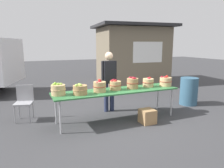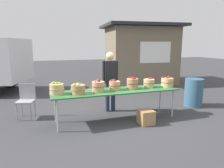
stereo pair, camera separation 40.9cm
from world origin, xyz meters
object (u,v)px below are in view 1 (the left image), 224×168
object	(u,v)px
apple_basket_red_1	(115,85)
trash_barrel	(189,91)
folding_chair	(24,100)
apple_basket_red_2	(133,83)
market_table	(117,92)
apple_basket_green_1	(80,90)
vendor_adult	(109,77)
apple_basket_red_3	(148,82)
produce_crate	(147,116)
apple_basket_red_0	(100,86)
apple_basket_green_0	(58,89)
apple_basket_red_4	(166,81)

from	to	relation	value
apple_basket_red_1	trash_barrel	xyz separation A→B (m)	(2.63, 0.28, -0.45)
folding_chair	apple_basket_red_2	bearing A→B (deg)	-2.87
market_table	apple_basket_red_1	distance (m)	0.16
apple_basket_green_1	vendor_adult	bearing A→B (deg)	37.08
trash_barrel	vendor_adult	bearing A→B (deg)	171.87
apple_basket_green_1	folding_chair	distance (m)	1.55
apple_basket_red_3	produce_crate	bearing A→B (deg)	-122.88
apple_basket_green_1	apple_basket_red_2	size ratio (longest dim) A/B	1.09
apple_basket_red_2	vendor_adult	xyz separation A→B (m)	(-0.37, 0.66, 0.08)
apple_basket_red_0	folding_chair	size ratio (longest dim) A/B	0.36
apple_basket_green_0	apple_basket_red_3	bearing A→B (deg)	-0.23
apple_basket_red_4	produce_crate	xyz separation A→B (m)	(-0.84, -0.46, -0.71)
apple_basket_red_0	folding_chair	xyz separation A→B (m)	(-1.64, 0.90, -0.37)
apple_basket_green_1	vendor_adult	size ratio (longest dim) A/B	0.20
produce_crate	apple_basket_red_0	bearing A→B (deg)	154.28
apple_basket_red_3	trash_barrel	xyz separation A→B (m)	(1.68, 0.28, -0.44)
apple_basket_red_1	apple_basket_red_4	bearing A→B (deg)	-3.86
apple_basket_red_0	apple_basket_red_2	world-z (taller)	apple_basket_red_2
apple_basket_red_3	apple_basket_red_4	xyz separation A→B (m)	(0.48, -0.10, 0.01)
apple_basket_red_4	produce_crate	distance (m)	1.19
market_table	apple_basket_red_3	bearing A→B (deg)	3.58
market_table	apple_basket_green_1	size ratio (longest dim) A/B	9.29
market_table	apple_basket_red_4	world-z (taller)	apple_basket_red_4
apple_basket_green_1	produce_crate	world-z (taller)	apple_basket_green_1
apple_basket_red_0	folding_chair	bearing A→B (deg)	151.20
folding_chair	apple_basket_red_3	bearing A→B (deg)	0.40
apple_basket_red_0	trash_barrel	xyz separation A→B (m)	(3.05, 0.34, -0.46)
market_table	produce_crate	world-z (taller)	market_table
market_table	apple_basket_red_4	bearing A→B (deg)	-1.72
apple_basket_red_0	apple_basket_green_1	bearing A→B (deg)	-172.32
folding_chair	trash_barrel	size ratio (longest dim) A/B	1.02
apple_basket_green_0	apple_basket_green_1	xyz separation A→B (m)	(0.45, -0.14, -0.02)
apple_basket_green_0	trash_barrel	size ratio (longest dim) A/B	0.39
apple_basket_green_1	vendor_adult	xyz separation A→B (m)	(1.02, 0.77, 0.11)
folding_chair	market_table	bearing A→B (deg)	-7.30
market_table	apple_basket_red_0	distance (m)	0.48
produce_crate	vendor_adult	bearing A→B (deg)	112.18
apple_basket_green_0	produce_crate	bearing A→B (deg)	-16.12
apple_basket_red_2	apple_basket_red_3	size ratio (longest dim) A/B	1.03
produce_crate	folding_chair	bearing A→B (deg)	152.36
apple_basket_green_1	apple_basket_red_1	xyz separation A→B (m)	(0.91, 0.13, 0.01)
apple_basket_green_1	apple_basket_red_1	world-z (taller)	apple_basket_red_1
apple_basket_green_1	market_table	bearing A→B (deg)	4.49
apple_basket_red_3	apple_basket_red_0	bearing A→B (deg)	-177.25
market_table	apple_basket_red_1	bearing A→B (deg)	109.93
apple_basket_red_1	apple_basket_red_0	bearing A→B (deg)	-171.76
apple_basket_green_0	vendor_adult	size ratio (longest dim) A/B	0.20
apple_basket_red_2	trash_barrel	xyz separation A→B (m)	(2.16, 0.30, -0.47)
apple_basket_red_3	apple_basket_red_4	distance (m)	0.49
apple_basket_red_2	trash_barrel	size ratio (longest dim) A/B	0.36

